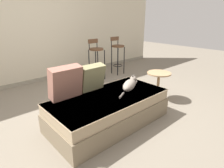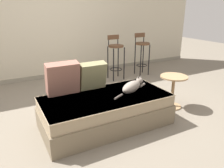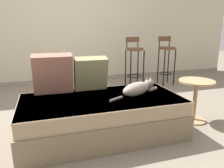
{
  "view_description": "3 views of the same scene",
  "coord_description": "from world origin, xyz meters",
  "px_view_note": "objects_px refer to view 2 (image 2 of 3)",
  "views": [
    {
      "loc": [
        -1.63,
        -2.27,
        1.53
      ],
      "look_at": [
        0.15,
        -0.3,
        0.56
      ],
      "focal_mm": 30.0,
      "sensor_mm": 36.0,
      "label": 1
    },
    {
      "loc": [
        -1.23,
        -2.88,
        1.61
      ],
      "look_at": [
        0.15,
        -0.3,
        0.56
      ],
      "focal_mm": 35.0,
      "sensor_mm": 36.0,
      "label": 2
    },
    {
      "loc": [
        -0.58,
        -2.61,
        1.2
      ],
      "look_at": [
        0.15,
        -0.3,
        0.56
      ],
      "focal_mm": 35.0,
      "sensor_mm": 36.0,
      "label": 3
    }
  ],
  "objects_px": {
    "couch": "(106,110)",
    "throw_pillow_middle": "(92,76)",
    "bar_stool_by_doorway": "(142,49)",
    "side_table": "(173,87)",
    "cat": "(133,86)",
    "bar_stool_near_window": "(116,53)",
    "throw_pillow_corner": "(63,78)"
  },
  "relations": [
    {
      "from": "bar_stool_near_window",
      "to": "side_table",
      "type": "bearing_deg",
      "value": -87.22
    },
    {
      "from": "throw_pillow_corner",
      "to": "bar_stool_by_doorway",
      "type": "bearing_deg",
      "value": 31.45
    },
    {
      "from": "throw_pillow_corner",
      "to": "bar_stool_near_window",
      "type": "xyz_separation_m",
      "value": [
        1.64,
        1.45,
        -0.06
      ]
    },
    {
      "from": "couch",
      "to": "throw_pillow_middle",
      "type": "distance_m",
      "value": 0.55
    },
    {
      "from": "bar_stool_by_doorway",
      "to": "side_table",
      "type": "xyz_separation_m",
      "value": [
        -0.64,
        -1.79,
        -0.27
      ]
    },
    {
      "from": "side_table",
      "to": "cat",
      "type": "bearing_deg",
      "value": -178.92
    },
    {
      "from": "cat",
      "to": "couch",
      "type": "bearing_deg",
      "value": 178.25
    },
    {
      "from": "couch",
      "to": "bar_stool_by_doorway",
      "type": "height_order",
      "value": "bar_stool_by_doorway"
    },
    {
      "from": "couch",
      "to": "cat",
      "type": "xyz_separation_m",
      "value": [
        0.43,
        -0.01,
        0.29
      ]
    },
    {
      "from": "couch",
      "to": "throw_pillow_corner",
      "type": "xyz_separation_m",
      "value": [
        -0.49,
        0.34,
        0.45
      ]
    },
    {
      "from": "couch",
      "to": "bar_stool_by_doorway",
      "type": "distance_m",
      "value": 2.63
    },
    {
      "from": "throw_pillow_middle",
      "to": "side_table",
      "type": "xyz_separation_m",
      "value": [
        1.28,
        -0.34,
        -0.29
      ]
    },
    {
      "from": "throw_pillow_corner",
      "to": "throw_pillow_middle",
      "type": "distance_m",
      "value": 0.44
    },
    {
      "from": "couch",
      "to": "bar_stool_by_doorway",
      "type": "relative_size",
      "value": 1.78
    },
    {
      "from": "bar_stool_by_doorway",
      "to": "bar_stool_near_window",
      "type": "bearing_deg",
      "value": -179.96
    },
    {
      "from": "throw_pillow_corner",
      "to": "bar_stool_by_doorway",
      "type": "xyz_separation_m",
      "value": [
        2.37,
        1.45,
        -0.04
      ]
    },
    {
      "from": "cat",
      "to": "side_table",
      "type": "height_order",
      "value": "cat"
    },
    {
      "from": "bar_stool_by_doorway",
      "to": "side_table",
      "type": "height_order",
      "value": "bar_stool_by_doorway"
    },
    {
      "from": "couch",
      "to": "throw_pillow_middle",
      "type": "height_order",
      "value": "throw_pillow_middle"
    },
    {
      "from": "bar_stool_near_window",
      "to": "bar_stool_by_doorway",
      "type": "bearing_deg",
      "value": 0.04
    },
    {
      "from": "cat",
      "to": "bar_stool_near_window",
      "type": "height_order",
      "value": "bar_stool_near_window"
    },
    {
      "from": "cat",
      "to": "bar_stool_by_doorway",
      "type": "xyz_separation_m",
      "value": [
        1.45,
        1.8,
        0.11
      ]
    },
    {
      "from": "bar_stool_by_doorway",
      "to": "cat",
      "type": "bearing_deg",
      "value": -128.83
    },
    {
      "from": "throw_pillow_corner",
      "to": "bar_stool_by_doorway",
      "type": "distance_m",
      "value": 2.78
    },
    {
      "from": "bar_stool_near_window",
      "to": "throw_pillow_corner",
      "type": "bearing_deg",
      "value": -138.56
    },
    {
      "from": "bar_stool_near_window",
      "to": "couch",
      "type": "bearing_deg",
      "value": -122.75
    },
    {
      "from": "bar_stool_near_window",
      "to": "cat",
      "type": "bearing_deg",
      "value": -111.86
    },
    {
      "from": "throw_pillow_corner",
      "to": "side_table",
      "type": "bearing_deg",
      "value": -11.12
    },
    {
      "from": "cat",
      "to": "bar_stool_near_window",
      "type": "bearing_deg",
      "value": 68.14
    },
    {
      "from": "bar_stool_by_doorway",
      "to": "side_table",
      "type": "distance_m",
      "value": 1.92
    },
    {
      "from": "throw_pillow_middle",
      "to": "side_table",
      "type": "height_order",
      "value": "throw_pillow_middle"
    },
    {
      "from": "throw_pillow_middle",
      "to": "cat",
      "type": "bearing_deg",
      "value": -36.91
    }
  ]
}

